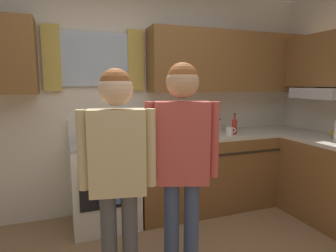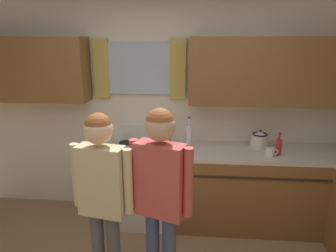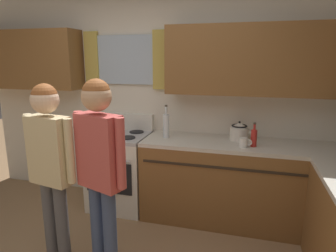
{
  "view_description": "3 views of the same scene",
  "coord_description": "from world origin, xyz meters",
  "px_view_note": "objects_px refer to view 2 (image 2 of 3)",
  "views": [
    {
      "loc": [
        -0.7,
        -1.4,
        1.49
      ],
      "look_at": [
        0.16,
        0.93,
        1.12
      ],
      "focal_mm": 30.45,
      "sensor_mm": 36.0,
      "label": 1
    },
    {
      "loc": [
        0.29,
        -1.69,
        2.09
      ],
      "look_at": [
        0.08,
        0.72,
        1.4
      ],
      "focal_mm": 32.94,
      "sensor_mm": 36.0,
      "label": 2
    },
    {
      "loc": [
        1.11,
        -1.55,
        1.77
      ],
      "look_at": [
        0.41,
        1.02,
        1.16
      ],
      "focal_mm": 31.61,
      "sensor_mm": 36.0,
      "label": 3
    }
  ],
  "objects_px": {
    "bottle_tall_clear": "(189,137)",
    "stovetop_kettle": "(260,139)",
    "mug_ceramic_white": "(270,152)",
    "stove_oven": "(139,182)",
    "adult_left": "(102,188)",
    "adult_in_plaid": "(160,187)",
    "bottle_sauce_red": "(279,147)"
  },
  "relations": [
    {
      "from": "bottle_sauce_red",
      "to": "adult_in_plaid",
      "type": "relative_size",
      "value": 0.15
    },
    {
      "from": "adult_left",
      "to": "adult_in_plaid",
      "type": "xyz_separation_m",
      "value": [
        0.44,
        -0.01,
        0.03
      ]
    },
    {
      "from": "adult_left",
      "to": "mug_ceramic_white",
      "type": "bearing_deg",
      "value": 34.58
    },
    {
      "from": "bottle_sauce_red",
      "to": "adult_left",
      "type": "height_order",
      "value": "adult_left"
    },
    {
      "from": "mug_ceramic_white",
      "to": "bottle_sauce_red",
      "type": "bearing_deg",
      "value": 28.85
    },
    {
      "from": "stove_oven",
      "to": "adult_left",
      "type": "distance_m",
      "value": 1.29
    },
    {
      "from": "bottle_tall_clear",
      "to": "stovetop_kettle",
      "type": "xyz_separation_m",
      "value": [
        0.79,
        0.11,
        -0.05
      ]
    },
    {
      "from": "mug_ceramic_white",
      "to": "adult_in_plaid",
      "type": "height_order",
      "value": "adult_in_plaid"
    },
    {
      "from": "adult_left",
      "to": "bottle_tall_clear",
      "type": "bearing_deg",
      "value": 61.88
    },
    {
      "from": "mug_ceramic_white",
      "to": "stovetop_kettle",
      "type": "distance_m",
      "value": 0.28
    },
    {
      "from": "stove_oven",
      "to": "bottle_tall_clear",
      "type": "distance_m",
      "value": 0.81
    },
    {
      "from": "stovetop_kettle",
      "to": "bottle_sauce_red",
      "type": "bearing_deg",
      "value": -55.72
    },
    {
      "from": "bottle_sauce_red",
      "to": "adult_left",
      "type": "distance_m",
      "value": 1.91
    },
    {
      "from": "mug_ceramic_white",
      "to": "stove_oven",
      "type": "bearing_deg",
      "value": 173.77
    },
    {
      "from": "bottle_tall_clear",
      "to": "adult_in_plaid",
      "type": "bearing_deg",
      "value": -98.95
    },
    {
      "from": "bottle_tall_clear",
      "to": "mug_ceramic_white",
      "type": "distance_m",
      "value": 0.87
    },
    {
      "from": "adult_in_plaid",
      "to": "adult_left",
      "type": "bearing_deg",
      "value": 179.12
    },
    {
      "from": "stove_oven",
      "to": "bottle_sauce_red",
      "type": "bearing_deg",
      "value": -3.9
    },
    {
      "from": "bottle_tall_clear",
      "to": "adult_in_plaid",
      "type": "xyz_separation_m",
      "value": [
        -0.19,
        -1.19,
        -0.02
      ]
    },
    {
      "from": "stove_oven",
      "to": "mug_ceramic_white",
      "type": "xyz_separation_m",
      "value": [
        1.42,
        -0.16,
        0.48
      ]
    },
    {
      "from": "bottle_tall_clear",
      "to": "stovetop_kettle",
      "type": "height_order",
      "value": "bottle_tall_clear"
    },
    {
      "from": "bottle_sauce_red",
      "to": "adult_left",
      "type": "bearing_deg",
      "value": -145.74
    },
    {
      "from": "bottle_tall_clear",
      "to": "adult_in_plaid",
      "type": "height_order",
      "value": "adult_in_plaid"
    },
    {
      "from": "mug_ceramic_white",
      "to": "adult_left",
      "type": "height_order",
      "value": "adult_left"
    },
    {
      "from": "bottle_tall_clear",
      "to": "stovetop_kettle",
      "type": "distance_m",
      "value": 0.8
    },
    {
      "from": "stovetop_kettle",
      "to": "adult_left",
      "type": "xyz_separation_m",
      "value": [
        -1.43,
        -1.29,
        0.0
      ]
    },
    {
      "from": "stove_oven",
      "to": "bottle_tall_clear",
      "type": "xyz_separation_m",
      "value": [
        0.57,
        0.01,
        0.57
      ]
    },
    {
      "from": "bottle_sauce_red",
      "to": "bottle_tall_clear",
      "type": "relative_size",
      "value": 0.67
    },
    {
      "from": "stove_oven",
      "to": "adult_in_plaid",
      "type": "xyz_separation_m",
      "value": [
        0.38,
        -1.18,
        0.56
      ]
    },
    {
      "from": "bottle_tall_clear",
      "to": "bottle_sauce_red",
      "type": "bearing_deg",
      "value": -6.54
    },
    {
      "from": "adult_left",
      "to": "stovetop_kettle",
      "type": "bearing_deg",
      "value": 42.23
    },
    {
      "from": "stove_oven",
      "to": "adult_left",
      "type": "bearing_deg",
      "value": -92.96
    }
  ]
}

